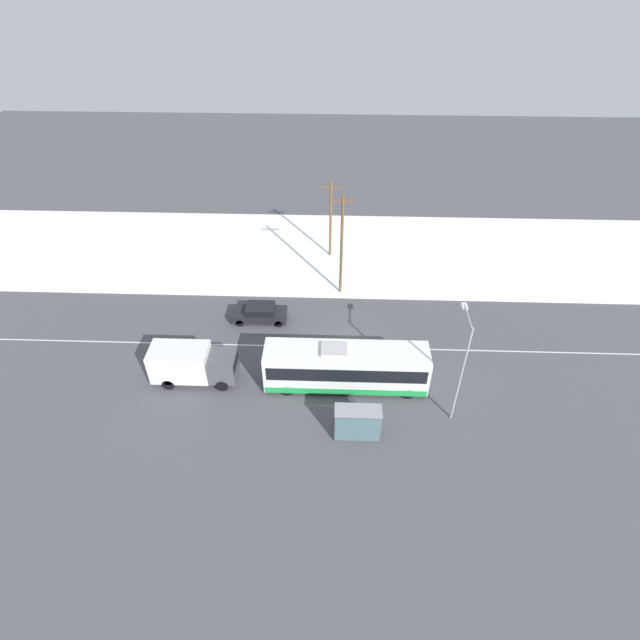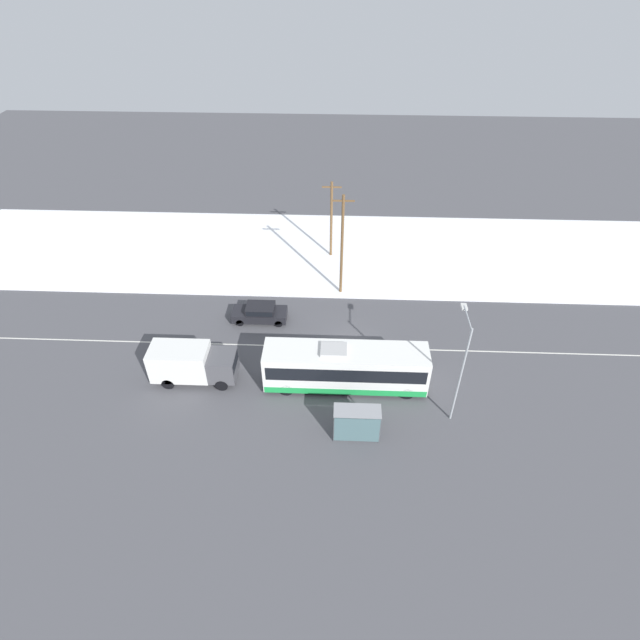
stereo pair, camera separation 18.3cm
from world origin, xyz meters
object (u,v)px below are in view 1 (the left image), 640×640
(box_truck, at_px, (192,363))
(city_bus, at_px, (346,367))
(pedestrian_at_stop, at_px, (369,413))
(bus_shelter, at_px, (358,421))
(streetlamp, at_px, (462,359))
(utility_pole_roadside, at_px, (342,245))
(utility_pole_snowlot, at_px, (331,219))
(sedan_car, at_px, (260,312))

(box_truck, bearing_deg, city_bus, -0.72)
(pedestrian_at_stop, bearing_deg, bus_shelter, -121.60)
(streetlamp, relative_size, utility_pole_roadside, 0.84)
(city_bus, xyz_separation_m, utility_pole_snowlot, (-1.44, 17.62, 2.37))
(streetlamp, bearing_deg, box_truck, 172.24)
(city_bus, height_order, utility_pole_snowlot, utility_pole_snowlot)
(bus_shelter, bearing_deg, city_bus, 98.73)
(streetlamp, bearing_deg, city_bus, 161.88)
(utility_pole_snowlot, bearing_deg, bus_shelter, -84.45)
(city_bus, relative_size, utility_pole_roadside, 1.22)
(utility_pole_roadside, bearing_deg, pedestrian_at_stop, -82.61)
(utility_pole_roadside, bearing_deg, bus_shelter, -85.94)
(box_truck, relative_size, utility_pole_roadside, 0.64)
(box_truck, bearing_deg, streetlamp, -7.76)
(pedestrian_at_stop, distance_m, utility_pole_roadside, 15.50)
(city_bus, distance_m, streetlamp, 8.14)
(utility_pole_snowlot, bearing_deg, box_truck, -118.57)
(utility_pole_roadside, bearing_deg, city_bus, -87.92)
(city_bus, distance_m, bus_shelter, 4.84)
(pedestrian_at_stop, bearing_deg, streetlamp, 11.99)
(box_truck, relative_size, bus_shelter, 2.03)
(bus_shelter, height_order, utility_pole_roadside, utility_pole_roadside)
(box_truck, bearing_deg, utility_pole_snowlot, 61.43)
(sedan_car, relative_size, utility_pole_snowlot, 0.58)
(streetlamp, distance_m, utility_pole_roadside, 15.62)
(sedan_car, bearing_deg, pedestrian_at_stop, 128.89)
(streetlamp, relative_size, utility_pole_snowlot, 1.01)
(pedestrian_at_stop, bearing_deg, utility_pole_roadside, 97.39)
(pedestrian_at_stop, bearing_deg, box_truck, 163.71)
(pedestrian_at_stop, xyz_separation_m, utility_pole_roadside, (-1.93, 14.88, 3.88))
(utility_pole_snowlot, bearing_deg, pedestrian_at_stop, -82.02)
(bus_shelter, bearing_deg, box_truck, 157.19)
(streetlamp, xyz_separation_m, utility_pole_snowlot, (-8.54, 19.95, -0.88))
(streetlamp, xyz_separation_m, utility_pole_roadside, (-7.51, 13.70, -0.05))
(bus_shelter, relative_size, utility_pole_roadside, 0.32)
(city_bus, relative_size, sedan_car, 2.54)
(pedestrian_at_stop, relative_size, utility_pole_snowlot, 0.21)
(bus_shelter, distance_m, streetlamp, 7.56)
(bus_shelter, xyz_separation_m, streetlamp, (6.37, 2.46, 3.25))
(sedan_car, xyz_separation_m, utility_pole_snowlot, (5.62, 10.49, 3.24))
(box_truck, bearing_deg, sedan_car, 60.84)
(box_truck, xyz_separation_m, streetlamp, (18.06, -2.46, 3.35))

